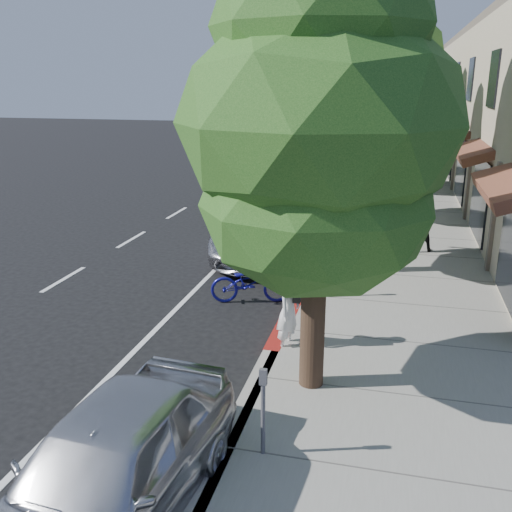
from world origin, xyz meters
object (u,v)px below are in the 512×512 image
(street_tree_1, at_px, (355,73))
(dark_sedan, at_px, (318,196))
(near_car_a, at_px, (109,469))
(silver_suv, at_px, (270,228))
(street_tree_3, at_px, (376,84))
(street_tree_5, at_px, (384,88))
(street_tree_2, at_px, (368,91))
(cyclist, at_px, (289,310))
(white_pickup, at_px, (306,171))
(street_tree_0, at_px, (319,129))
(street_tree_4, at_px, (381,86))
(pedestrian, at_px, (420,223))
(dark_suv_far, at_px, (329,150))
(bicycle, at_px, (251,282))

(street_tree_1, height_order, dark_sedan, street_tree_1)
(dark_sedan, bearing_deg, near_car_a, -97.33)
(street_tree_1, relative_size, silver_suv, 1.41)
(street_tree_3, distance_m, street_tree_5, 12.00)
(dark_sedan, bearing_deg, street_tree_2, -38.46)
(cyclist, bearing_deg, street_tree_3, 11.05)
(street_tree_2, height_order, white_pickup, street_tree_2)
(street_tree_0, bearing_deg, street_tree_4, 90.00)
(street_tree_3, height_order, street_tree_4, street_tree_3)
(street_tree_5, distance_m, near_car_a, 33.76)
(cyclist, distance_m, dark_sedan, 11.72)
(street_tree_2, bearing_deg, pedestrian, -62.24)
(silver_suv, bearing_deg, dark_suv_far, 90.28)
(street_tree_1, height_order, pedestrian, street_tree_1)
(dark_suv_far, bearing_deg, white_pickup, -93.85)
(street_tree_4, bearing_deg, dark_sedan, -98.92)
(pedestrian, bearing_deg, street_tree_0, 53.76)
(dark_sedan, xyz_separation_m, pedestrian, (3.61, -4.65, 0.29))
(street_tree_1, bearing_deg, dark_sedan, 103.71)
(street_tree_2, relative_size, street_tree_3, 0.93)
(street_tree_0, relative_size, near_car_a, 1.59)
(street_tree_1, relative_size, street_tree_3, 1.03)
(street_tree_4, distance_m, near_car_a, 27.84)
(street_tree_0, xyz_separation_m, cyclist, (-0.65, 1.38, -3.44))
(pedestrian, bearing_deg, dark_suv_far, -99.20)
(street_tree_1, distance_m, dark_suv_far, 22.57)
(street_tree_5, xyz_separation_m, near_car_a, (-1.80, -33.50, -3.77))
(silver_suv, bearing_deg, street_tree_2, 60.55)
(street_tree_0, relative_size, street_tree_4, 0.90)
(silver_suv, bearing_deg, bicycle, -86.04)
(dark_suv_far, bearing_deg, cyclist, -88.58)
(dark_sedan, distance_m, white_pickup, 5.83)
(street_tree_4, relative_size, cyclist, 4.58)
(silver_suv, bearing_deg, pedestrian, 10.17)
(dark_suv_far, xyz_separation_m, near_car_a, (1.30, -31.43, -0.04))
(street_tree_1, height_order, silver_suv, street_tree_1)
(bicycle, distance_m, dark_sedan, 9.41)
(street_tree_4, xyz_separation_m, cyclist, (-0.65, -22.62, -3.85))
(street_tree_2, height_order, pedestrian, street_tree_2)
(street_tree_3, xyz_separation_m, pedestrian, (1.89, -9.60, -3.80))
(pedestrian, bearing_deg, street_tree_5, -108.53)
(dark_sedan, height_order, dark_suv_far, dark_suv_far)
(near_car_a, bearing_deg, cyclist, 81.82)
(white_pickup, xyz_separation_m, near_car_a, (1.30, -22.21, -0.07))
(street_tree_3, distance_m, bicycle, 15.12)
(street_tree_5, relative_size, cyclist, 4.37)
(cyclist, xyz_separation_m, white_pickup, (-2.45, 17.34, -0.03))
(street_tree_4, distance_m, white_pickup, 7.25)
(dark_suv_far, height_order, near_car_a, dark_suv_far)
(bicycle, height_order, dark_suv_far, dark_suv_far)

